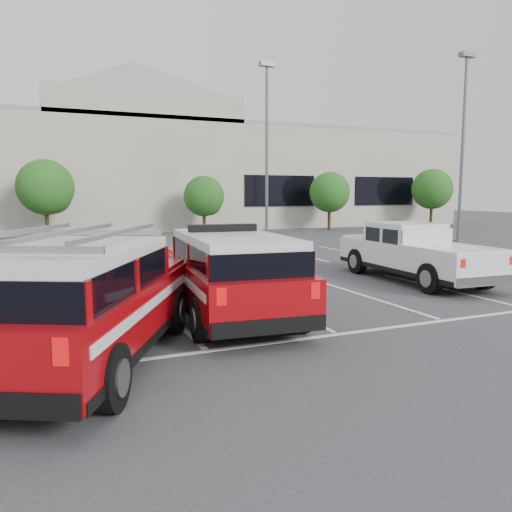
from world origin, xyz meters
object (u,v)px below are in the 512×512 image
(tree_far_right, at_px, (432,190))
(ladder_suv, at_px, (84,311))
(fire_chief_suv, at_px, (228,280))
(tree_mid_right, at_px, (205,198))
(tree_right, at_px, (330,194))
(light_pole_mid, at_px, (267,152))
(convention_building, at_px, (112,170))
(light_pole_right, at_px, (462,149))
(white_pickup, at_px, (414,258))
(tree_mid_left, at_px, (47,189))

(tree_far_right, xyz_separation_m, ladder_suv, (-29.81, -24.77, -2.15))
(fire_chief_suv, bearing_deg, tree_mid_right, 79.21)
(tree_right, relative_size, light_pole_mid, 0.43)
(tree_far_right, height_order, fire_chief_suv, tree_far_right)
(convention_building, height_order, ladder_suv, convention_building)
(light_pole_right, bearing_deg, tree_far_right, 52.96)
(white_pickup, bearing_deg, convention_building, 103.31)
(tree_mid_left, xyz_separation_m, white_pickup, (10.51, -20.52, -2.31))
(tree_right, relative_size, white_pickup, 0.73)
(tree_right, xyz_separation_m, light_pole_mid, (-8.09, -6.05, 2.41))
(tree_far_right, distance_m, light_pole_right, 15.24)
(tree_mid_left, relative_size, tree_right, 1.10)
(light_pole_mid, bearing_deg, white_pickup, -95.51)
(light_pole_mid, bearing_deg, light_pole_right, -33.69)
(fire_chief_suv, bearing_deg, ladder_suv, -141.43)
(tree_mid_left, distance_m, fire_chief_suv, 23.01)
(tree_mid_left, height_order, fire_chief_suv, tree_mid_left)
(tree_mid_right, relative_size, ladder_suv, 0.66)
(light_pole_right, relative_size, ladder_suv, 1.70)
(white_pickup, relative_size, ladder_suv, 1.00)
(tree_mid_left, distance_m, white_pickup, 23.17)
(convention_building, distance_m, light_pole_mid, 17.27)
(tree_far_right, bearing_deg, fire_chief_suv, -139.56)
(fire_chief_suv, bearing_deg, convention_building, 92.46)
(tree_mid_right, height_order, white_pickup, tree_mid_right)
(tree_mid_left, distance_m, ladder_suv, 24.86)
(convention_building, xyz_separation_m, white_pickup, (5.42, -30.34, -3.99))
(tree_mid_right, distance_m, tree_right, 10.00)
(tree_far_right, distance_m, ladder_suv, 38.81)
(tree_mid_left, distance_m, tree_far_right, 30.00)
(light_pole_mid, relative_size, ladder_suv, 1.70)
(convention_building, height_order, tree_mid_left, convention_building)
(convention_building, distance_m, tree_far_right, 26.83)
(light_pole_right, bearing_deg, light_pole_mid, 146.31)
(tree_right, relative_size, light_pole_right, 0.43)
(tree_right, bearing_deg, white_pickup, -114.81)
(light_pole_right, distance_m, fire_chief_suv, 20.90)
(tree_mid_right, bearing_deg, ladder_suv, -111.61)
(tree_mid_right, bearing_deg, convention_building, 116.57)
(convention_building, distance_m, ladder_suv, 35.14)
(convention_building, relative_size, fire_chief_suv, 9.96)
(tree_far_right, relative_size, light_pole_mid, 0.47)
(convention_building, distance_m, tree_mid_left, 11.19)
(tree_mid_left, xyz_separation_m, tree_right, (20.00, -0.00, -0.27))
(tree_mid_left, distance_m, light_pole_mid, 13.53)
(tree_right, bearing_deg, convention_building, 146.63)
(tree_mid_left, height_order, tree_mid_right, tree_mid_left)
(tree_right, bearing_deg, tree_far_right, 0.00)
(white_pickup, bearing_deg, fire_chief_suv, -160.10)
(tree_far_right, height_order, white_pickup, tree_far_right)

